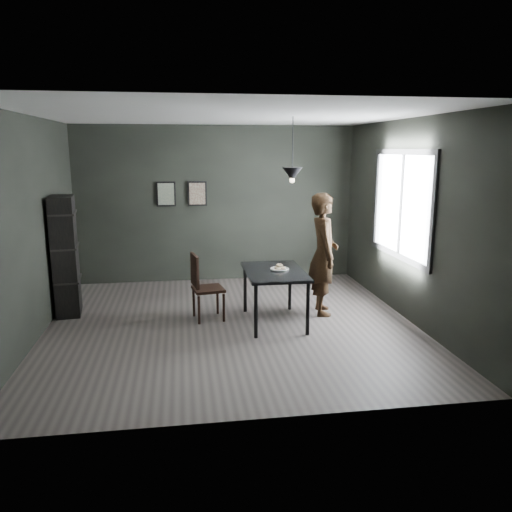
{
  "coord_description": "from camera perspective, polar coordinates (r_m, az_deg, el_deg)",
  "views": [
    {
      "loc": [
        -0.64,
        -6.53,
        2.38
      ],
      "look_at": [
        0.35,
        0.05,
        0.95
      ],
      "focal_mm": 35.0,
      "sensor_mm": 36.0,
      "label": 1
    }
  ],
  "objects": [
    {
      "name": "wood_chair",
      "position": [
        7.05,
        -6.17,
        -3.05
      ],
      "size": [
        0.48,
        0.48,
        0.95
      ],
      "rotation": [
        0.0,
        0.0,
        0.18
      ],
      "color": "black",
      "rests_on": "ground"
    },
    {
      "name": "white_plate",
      "position": [
        6.88,
        2.7,
        -1.53
      ],
      "size": [
        0.23,
        0.23,
        0.01
      ],
      "primitive_type": "cylinder",
      "color": "white",
      "rests_on": "cafe_table"
    },
    {
      "name": "cafe_table",
      "position": [
        6.86,
        2.13,
        -2.3
      ],
      "size": [
        0.8,
        1.2,
        0.75
      ],
      "color": "black",
      "rests_on": "ground"
    },
    {
      "name": "donut_pile",
      "position": [
        6.88,
        2.71,
        -1.28
      ],
      "size": [
        0.16,
        0.16,
        0.07
      ],
      "rotation": [
        0.0,
        0.0,
        -0.37
      ],
      "color": "beige",
      "rests_on": "white_plate"
    },
    {
      "name": "ground",
      "position": [
        6.98,
        -2.81,
        -7.82
      ],
      "size": [
        5.0,
        5.0,
        0.0
      ],
      "primitive_type": "plane",
      "color": "#3A3432",
      "rests_on": "ground"
    },
    {
      "name": "framed_print_right",
      "position": [
        9.04,
        -6.73,
        7.09
      ],
      "size": [
        0.34,
        0.04,
        0.44
      ],
      "color": "black",
      "rests_on": "ground"
    },
    {
      "name": "pendant_lamp",
      "position": [
        6.8,
        4.16,
        9.33
      ],
      "size": [
        0.28,
        0.28,
        0.86
      ],
      "color": "black",
      "rests_on": "ground"
    },
    {
      "name": "back_wall",
      "position": [
        9.1,
        -4.49,
        5.91
      ],
      "size": [
        5.0,
        0.1,
        2.8
      ],
      "primitive_type": "cube",
      "color": "black",
      "rests_on": "ground"
    },
    {
      "name": "window_assembly",
      "position": [
        7.45,
        16.26,
        5.64
      ],
      "size": [
        0.04,
        1.96,
        1.56
      ],
      "color": "white",
      "rests_on": "ground"
    },
    {
      "name": "woman",
      "position": [
        7.3,
        7.7,
        0.21
      ],
      "size": [
        0.49,
        0.69,
        1.77
      ],
      "primitive_type": "imported",
      "rotation": [
        0.0,
        0.0,
        1.46
      ],
      "color": "black",
      "rests_on": "ground"
    },
    {
      "name": "shelf_unit",
      "position": [
        7.71,
        -20.96,
        -0.0
      ],
      "size": [
        0.4,
        0.61,
        1.73
      ],
      "primitive_type": "cube",
      "rotation": [
        0.0,
        0.0,
        0.13
      ],
      "color": "black",
      "rests_on": "ground"
    },
    {
      "name": "framed_print_left",
      "position": [
        9.03,
        -10.24,
        6.99
      ],
      "size": [
        0.34,
        0.04,
        0.44
      ],
      "color": "black",
      "rests_on": "ground"
    },
    {
      "name": "ceiling",
      "position": [
        6.57,
        -3.07,
        15.78
      ],
      "size": [
        5.0,
        5.0,
        0.02
      ],
      "color": "silver",
      "rests_on": "ground"
    }
  ]
}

